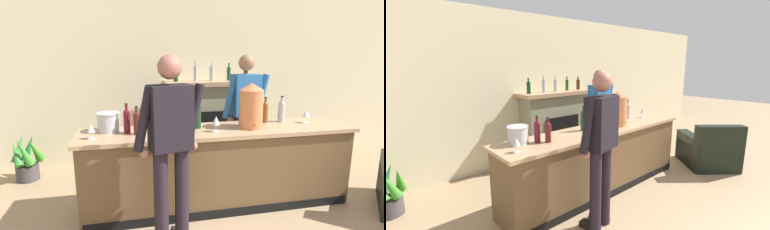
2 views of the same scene
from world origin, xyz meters
The scene contains 17 objects.
wall_back_panel centered at (0.00, 4.50, 1.38)m, with size 12.00×0.07×2.75m.
bar_counter centered at (0.04, 2.71, 0.47)m, with size 3.14×0.66×0.94m.
fireplace_stone centered at (0.39, 4.24, 0.68)m, with size 1.54×0.52×1.64m.
armchair_black centered at (2.19, 2.00, 0.27)m, with size 1.20×1.21×0.83m.
potted_plant_corner centered at (-2.40, 3.96, 0.30)m, with size 0.45×0.45×0.68m.
person_customer centered at (-0.61, 2.07, 0.99)m, with size 0.65×0.36×1.78m.
person_bartender centered at (0.55, 3.21, 0.98)m, with size 0.66×0.33×1.76m.
copper_dispenser centered at (0.40, 2.69, 1.20)m, with size 0.28×0.31×0.52m.
ice_bucket_steel centered at (-1.18, 2.86, 1.04)m, with size 0.25×0.25×0.21m.
wine_bottle_merlot_tall centered at (-0.98, 2.75, 1.08)m, with size 0.07×0.07×0.32m.
wine_bottle_rose_blush centered at (0.68, 2.89, 1.08)m, with size 0.07×0.07×0.32m.
wine_bottle_chardonnay_pale centered at (-0.20, 2.80, 1.09)m, with size 0.08×0.08×0.35m.
wine_bottle_burgundy_dark centered at (0.89, 2.88, 1.08)m, with size 0.08×0.08×0.32m.
wine_bottle_riesling_slim centered at (-0.88, 2.67, 1.07)m, with size 0.07×0.07×0.30m.
wine_glass_mid_counter centered at (-0.04, 2.60, 1.06)m, with size 0.09×0.09×0.17m.
wine_glass_near_bucket centered at (1.16, 2.76, 1.05)m, with size 0.09×0.09×0.16m.
wine_glass_front_right centered at (-1.34, 2.60, 1.04)m, with size 0.08×0.08×0.15m.
Camera 2 is at (-2.56, 0.23, 1.86)m, focal length 24.00 mm.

